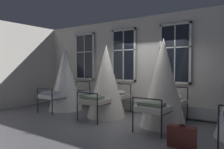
{
  "coord_description": "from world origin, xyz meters",
  "views": [
    {
      "loc": [
        3.16,
        -5.45,
        1.66
      ],
      "look_at": [
        -0.72,
        0.17,
        1.39
      ],
      "focal_mm": 34.04,
      "sensor_mm": 36.0,
      "label": 1
    }
  ],
  "objects_px": {
    "cot_first": "(65,79)",
    "cot_second": "(106,82)",
    "suitcase_dark": "(182,137)",
    "cot_third": "(163,84)"
  },
  "relations": [
    {
      "from": "cot_first",
      "to": "cot_third",
      "type": "bearing_deg",
      "value": -91.49
    },
    {
      "from": "cot_third",
      "to": "suitcase_dark",
      "type": "distance_m",
      "value": 1.83
    },
    {
      "from": "cot_second",
      "to": "suitcase_dark",
      "type": "distance_m",
      "value": 3.27
    },
    {
      "from": "cot_third",
      "to": "suitcase_dark",
      "type": "relative_size",
      "value": 4.36
    },
    {
      "from": "cot_first",
      "to": "cot_second",
      "type": "xyz_separation_m",
      "value": [
        1.96,
        -0.03,
        -0.04
      ]
    },
    {
      "from": "cot_third",
      "to": "suitcase_dark",
      "type": "height_order",
      "value": "cot_third"
    },
    {
      "from": "cot_second",
      "to": "cot_third",
      "type": "relative_size",
      "value": 0.97
    },
    {
      "from": "cot_first",
      "to": "cot_third",
      "type": "xyz_separation_m",
      "value": [
        3.91,
        -0.05,
        -0.01
      ]
    },
    {
      "from": "cot_second",
      "to": "suitcase_dark",
      "type": "bearing_deg",
      "value": -115.57
    },
    {
      "from": "cot_third",
      "to": "cot_second",
      "type": "bearing_deg",
      "value": 90.95
    }
  ]
}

